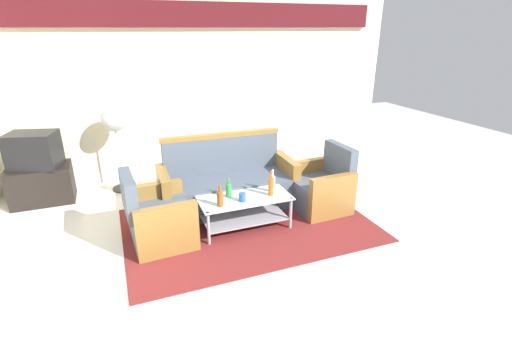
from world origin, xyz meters
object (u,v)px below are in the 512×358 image
at_px(armchair_left, 158,219).
at_px(bottle_clear, 273,183).
at_px(bottle_orange, 271,186).
at_px(tv_stand, 42,184).
at_px(coffee_table, 244,206).
at_px(cup, 242,197).
at_px(bottle_brown, 220,198).
at_px(pedestal_fan, 115,124).
at_px(armchair_right, 321,188).
at_px(couch, 228,185).
at_px(bottle_green, 229,190).
at_px(television, 34,150).

xyz_separation_m(armchair_left, bottle_clear, (1.39, -0.02, 0.23)).
distance_m(bottle_orange, tv_stand, 3.26).
relative_size(coffee_table, cup, 11.00).
height_order(coffee_table, bottle_brown, bottle_brown).
xyz_separation_m(armchair_left, pedestal_fan, (-0.31, 1.73, 0.73)).
height_order(armchair_right, coffee_table, armchair_right).
bearing_deg(couch, pedestal_fan, -39.52).
height_order(couch, pedestal_fan, pedestal_fan).
height_order(armchair_right, bottle_orange, armchair_right).
height_order(couch, bottle_clear, couch).
xyz_separation_m(armchair_left, armchair_right, (2.16, 0.10, 0.00)).
bearing_deg(tv_stand, pedestal_fan, 2.69).
bearing_deg(bottle_green, bottle_orange, -15.68).
relative_size(bottle_orange, cup, 3.09).
xyz_separation_m(bottle_orange, television, (-2.71, 1.79, 0.23)).
distance_m(bottle_orange, cup, 0.39).
relative_size(bottle_brown, pedestal_fan, 0.20).
xyz_separation_m(cup, television, (-2.33, 1.83, 0.30)).
bearing_deg(armchair_right, bottle_orange, 101.46).
bearing_deg(bottle_brown, pedestal_fan, 117.60).
relative_size(bottle_brown, bottle_green, 1.06).
xyz_separation_m(couch, coffee_table, (0.01, -0.61, -0.04)).
xyz_separation_m(bottle_green, bottle_orange, (0.49, -0.14, 0.03)).
distance_m(bottle_orange, pedestal_fan, 2.51).
bearing_deg(armchair_left, tv_stand, -144.10).
height_order(television, pedestal_fan, pedestal_fan).
distance_m(couch, bottle_orange, 0.80).
distance_m(bottle_brown, tv_stand, 2.78).
relative_size(armchair_left, bottle_orange, 2.75).
bearing_deg(coffee_table, bottle_green, 165.74).
relative_size(cup, television, 0.14).
bearing_deg(bottle_clear, cup, -164.38).
bearing_deg(pedestal_fan, tv_stand, -177.31).
bearing_deg(television, bottle_green, 158.45).
relative_size(bottle_brown, cup, 2.53).
xyz_separation_m(armchair_right, bottle_green, (-1.31, -0.06, 0.21)).
height_order(armchair_right, cup, armchair_right).
bearing_deg(television, bottle_orange, 161.67).
xyz_separation_m(cup, pedestal_fan, (-1.27, 1.87, 0.55)).
distance_m(armchair_left, bottle_orange, 1.36).
height_order(coffee_table, television, television).
distance_m(couch, coffee_table, 0.61).
bearing_deg(pedestal_fan, armchair_left, -79.94).
bearing_deg(armchair_right, pedestal_fan, 54.03).
distance_m(bottle_clear, bottle_brown, 0.72).
distance_m(armchair_right, tv_stand, 3.87).
relative_size(armchair_left, television, 1.22).
bearing_deg(bottle_orange, bottle_green, 164.32).
relative_size(bottle_clear, bottle_brown, 1.15).
height_order(couch, coffee_table, couch).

